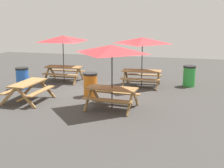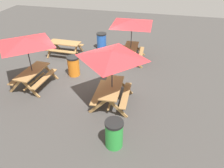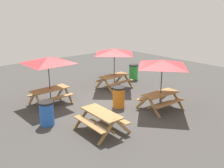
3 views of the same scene
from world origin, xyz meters
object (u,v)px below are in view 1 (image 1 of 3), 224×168
(picnic_table_1, at_px, (63,42))
(picnic_table_3, at_px, (28,87))
(picnic_table_2, at_px, (112,54))
(trash_bin_green, at_px, (189,76))
(trash_bin_blue, at_px, (22,78))
(picnic_table_0, at_px, (142,44))
(trash_bin_orange, at_px, (90,85))

(picnic_table_1, relative_size, picnic_table_3, 1.54)
(picnic_table_2, height_order, trash_bin_green, picnic_table_2)
(picnic_table_3, relative_size, trash_bin_blue, 1.87)
(picnic_table_0, bearing_deg, trash_bin_blue, 18.07)
(picnic_table_1, distance_m, trash_bin_orange, 3.63)
(picnic_table_1, relative_size, picnic_table_2, 1.21)
(trash_bin_blue, bearing_deg, trash_bin_orange, 172.76)
(trash_bin_green, bearing_deg, trash_bin_orange, 36.93)
(picnic_table_2, relative_size, trash_bin_orange, 2.38)
(picnic_table_2, height_order, picnic_table_3, picnic_table_2)
(trash_bin_green, bearing_deg, picnic_table_2, 59.13)
(picnic_table_0, relative_size, trash_bin_orange, 2.38)
(picnic_table_3, xyz_separation_m, trash_bin_blue, (1.34, -1.81, -0.07))
(trash_bin_orange, bearing_deg, picnic_table_1, -47.05)
(trash_bin_orange, distance_m, trash_bin_blue, 3.45)
(picnic_table_1, bearing_deg, trash_bin_green, -177.15)
(picnic_table_3, height_order, trash_bin_blue, trash_bin_blue)
(picnic_table_2, distance_m, picnic_table_3, 3.68)
(trash_bin_green, xyz_separation_m, trash_bin_orange, (3.90, 2.93, 0.00))
(picnic_table_1, bearing_deg, picnic_table_0, 176.98)
(trash_bin_green, xyz_separation_m, trash_bin_blue, (7.32, 2.50, 0.00))
(picnic_table_1, relative_size, trash_bin_blue, 2.88)
(picnic_table_3, relative_size, trash_bin_green, 1.87)
(trash_bin_orange, bearing_deg, trash_bin_green, -143.07)
(picnic_table_3, bearing_deg, picnic_table_1, -176.04)
(picnic_table_0, xyz_separation_m, picnic_table_2, (0.43, 3.74, 0.00))
(picnic_table_3, xyz_separation_m, trash_bin_green, (-5.98, -4.31, -0.07))
(picnic_table_3, bearing_deg, trash_bin_green, 127.20)
(picnic_table_0, bearing_deg, picnic_table_1, -3.32)
(picnic_table_1, distance_m, picnic_table_2, 5.22)
(picnic_table_2, bearing_deg, picnic_table_3, 3.36)
(picnic_table_3, bearing_deg, trash_bin_blue, -142.15)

